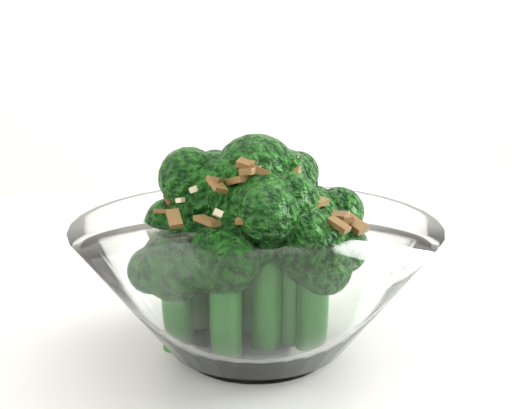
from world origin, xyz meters
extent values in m
cube|color=white|center=(-0.05, 0.10, 0.73)|extent=(1.21, 0.82, 0.04)
cylinder|color=white|center=(-0.23, 0.04, 0.75)|extent=(0.08, 0.08, 0.01)
cylinder|color=#1B5817|center=(-0.23, 0.04, 0.80)|extent=(0.02, 0.02, 0.08)
sphere|color=#15540F|center=(-0.23, 0.04, 0.85)|extent=(0.05, 0.05, 0.05)
cylinder|color=#1B5817|center=(-0.22, 0.06, 0.80)|extent=(0.02, 0.02, 0.07)
sphere|color=#15540F|center=(-0.22, 0.06, 0.85)|extent=(0.04, 0.04, 0.04)
cylinder|color=#1B5817|center=(-0.25, 0.05, 0.80)|extent=(0.02, 0.02, 0.07)
sphere|color=#15540F|center=(-0.25, 0.05, 0.84)|extent=(0.05, 0.05, 0.05)
cylinder|color=#1B5817|center=(-0.23, 0.02, 0.79)|extent=(0.02, 0.02, 0.07)
sphere|color=#15540F|center=(-0.23, 0.02, 0.84)|extent=(0.04, 0.04, 0.04)
cylinder|color=#1B5817|center=(-0.20, 0.04, 0.79)|extent=(0.02, 0.02, 0.05)
sphere|color=#15540F|center=(-0.20, 0.04, 0.83)|extent=(0.04, 0.04, 0.04)
cylinder|color=#1B5817|center=(-0.26, 0.06, 0.79)|extent=(0.02, 0.02, 0.05)
sphere|color=#15540F|center=(-0.26, 0.06, 0.82)|extent=(0.04, 0.04, 0.04)
cylinder|color=#1B5817|center=(-0.21, 0.01, 0.79)|extent=(0.02, 0.02, 0.05)
sphere|color=#15540F|center=(-0.21, 0.01, 0.82)|extent=(0.04, 0.04, 0.04)
cylinder|color=#1B5817|center=(-0.25, 0.02, 0.78)|extent=(0.02, 0.02, 0.05)
sphere|color=#15540F|center=(-0.25, 0.02, 0.82)|extent=(0.04, 0.04, 0.04)
cylinder|color=#1B5817|center=(-0.19, 0.07, 0.78)|extent=(0.02, 0.02, 0.04)
sphere|color=#15540F|center=(-0.19, 0.07, 0.81)|extent=(0.04, 0.04, 0.04)
cylinder|color=#1B5817|center=(-0.28, 0.03, 0.78)|extent=(0.02, 0.02, 0.04)
sphere|color=#15540F|center=(-0.28, 0.03, 0.81)|extent=(0.04, 0.04, 0.04)
cylinder|color=#1B5817|center=(-0.23, 0.09, 0.78)|extent=(0.02, 0.02, 0.04)
sphere|color=#15540F|center=(-0.23, 0.09, 0.81)|extent=(0.04, 0.04, 0.04)
cylinder|color=#1B5817|center=(-0.25, 0.09, 0.79)|extent=(0.02, 0.02, 0.06)
sphere|color=#15540F|center=(-0.25, 0.09, 0.83)|extent=(0.04, 0.04, 0.04)
cylinder|color=#1B5817|center=(-0.22, 0.02, 0.79)|extent=(0.02, 0.02, 0.05)
sphere|color=#15540F|center=(-0.22, 0.02, 0.82)|extent=(0.04, 0.04, 0.04)
cube|color=brown|center=(-0.21, 0.08, 0.85)|extent=(0.01, 0.01, 0.01)
cube|color=brown|center=(-0.21, 0.08, 0.84)|extent=(0.01, 0.01, 0.00)
cube|color=brown|center=(-0.18, 0.05, 0.84)|extent=(0.01, 0.01, 0.01)
cube|color=brown|center=(-0.19, 0.01, 0.83)|extent=(0.01, 0.02, 0.01)
cube|color=brown|center=(-0.26, 0.06, 0.85)|extent=(0.01, 0.02, 0.01)
cube|color=brown|center=(-0.21, 0.04, 0.86)|extent=(0.01, 0.01, 0.01)
cube|color=brown|center=(-0.28, 0.05, 0.83)|extent=(0.01, 0.01, 0.00)
cube|color=brown|center=(-0.24, 0.02, 0.86)|extent=(0.02, 0.02, 0.00)
cube|color=brown|center=(-0.20, 0.00, 0.84)|extent=(0.01, 0.01, 0.01)
cube|color=brown|center=(-0.26, 0.02, 0.85)|extent=(0.01, 0.01, 0.01)
cube|color=brown|center=(-0.24, 0.00, 0.84)|extent=(0.01, 0.01, 0.01)
cube|color=brown|center=(-0.25, 0.05, 0.86)|extent=(0.02, 0.01, 0.01)
cube|color=brown|center=(-0.23, 0.02, 0.86)|extent=(0.01, 0.01, 0.01)
cube|color=brown|center=(-0.23, 0.09, 0.84)|extent=(0.01, 0.01, 0.00)
cube|color=brown|center=(-0.26, 0.01, 0.84)|extent=(0.01, 0.02, 0.00)
cube|color=brown|center=(-0.25, 0.02, 0.86)|extent=(0.01, 0.02, 0.01)
cube|color=brown|center=(-0.26, 0.08, 0.84)|extent=(0.01, 0.01, 0.01)
cube|color=brown|center=(-0.27, 0.07, 0.84)|extent=(0.01, 0.01, 0.01)
cube|color=brown|center=(-0.20, 0.01, 0.83)|extent=(0.02, 0.01, 0.01)
cube|color=brown|center=(-0.25, 0.07, 0.85)|extent=(0.01, 0.01, 0.01)
cube|color=brown|center=(-0.22, 0.08, 0.85)|extent=(0.01, 0.01, 0.00)
cube|color=brown|center=(-0.25, 0.08, 0.84)|extent=(0.01, 0.01, 0.00)
cube|color=brown|center=(-0.28, 0.03, 0.84)|extent=(0.01, 0.01, 0.01)
cube|color=brown|center=(-0.20, 0.01, 0.84)|extent=(0.02, 0.02, 0.01)
cube|color=brown|center=(-0.20, 0.08, 0.84)|extent=(0.02, 0.01, 0.01)
cube|color=brown|center=(-0.22, 0.03, 0.86)|extent=(0.01, 0.02, 0.01)
cube|color=brown|center=(-0.20, 0.02, 0.84)|extent=(0.01, 0.01, 0.00)
cube|color=brown|center=(-0.21, 0.07, 0.85)|extent=(0.01, 0.01, 0.01)
cube|color=brown|center=(-0.24, 0.10, 0.83)|extent=(0.01, 0.01, 0.01)
cube|color=brown|center=(-0.25, 0.03, 0.85)|extent=(0.01, 0.01, 0.01)
cube|color=brown|center=(-0.22, 0.09, 0.84)|extent=(0.01, 0.01, 0.01)
cube|color=brown|center=(-0.24, 0.03, 0.86)|extent=(0.01, 0.02, 0.01)
cube|color=brown|center=(-0.27, 0.06, 0.84)|extent=(0.02, 0.01, 0.01)
cube|color=beige|center=(-0.25, 0.07, 0.86)|extent=(0.01, 0.01, 0.00)
cube|color=beige|center=(-0.22, 0.06, 0.87)|extent=(0.01, 0.01, 0.01)
cube|color=beige|center=(-0.21, 0.06, 0.85)|extent=(0.01, 0.01, 0.01)
cube|color=beige|center=(-0.27, 0.04, 0.85)|extent=(0.01, 0.01, 0.00)
cube|color=beige|center=(-0.26, 0.05, 0.85)|extent=(0.00, 0.00, 0.00)
cube|color=beige|center=(-0.23, 0.01, 0.85)|extent=(0.01, 0.01, 0.00)
cube|color=beige|center=(-0.24, 0.04, 0.87)|extent=(0.00, 0.00, 0.00)
cube|color=beige|center=(-0.22, 0.04, 0.87)|extent=(0.00, 0.01, 0.00)
cube|color=beige|center=(-0.21, 0.03, 0.86)|extent=(0.01, 0.01, 0.01)
cube|color=beige|center=(-0.21, 0.06, 0.85)|extent=(0.00, 0.00, 0.00)
cube|color=beige|center=(-0.27, 0.04, 0.84)|extent=(0.01, 0.01, 0.00)
cube|color=beige|center=(-0.21, 0.09, 0.85)|extent=(0.00, 0.00, 0.00)
cube|color=beige|center=(-0.22, 0.00, 0.84)|extent=(0.01, 0.00, 0.00)
cube|color=beige|center=(-0.23, 0.09, 0.84)|extent=(0.01, 0.01, 0.00)
cube|color=beige|center=(-0.23, 0.07, 0.85)|extent=(0.01, 0.01, 0.01)
cube|color=beige|center=(-0.24, 0.02, 0.85)|extent=(0.01, 0.01, 0.01)
cube|color=beige|center=(-0.23, 0.01, 0.85)|extent=(0.01, 0.01, 0.00)
cube|color=beige|center=(-0.22, 0.04, 0.87)|extent=(0.00, 0.00, 0.00)
cube|color=beige|center=(-0.25, 0.08, 0.85)|extent=(0.01, 0.01, 0.01)
cube|color=beige|center=(-0.26, 0.01, 0.84)|extent=(0.01, 0.01, 0.01)
cube|color=beige|center=(-0.23, 0.04, 0.87)|extent=(0.01, 0.01, 0.01)
camera|label=1|loc=(-0.32, -0.33, 0.93)|focal=50.00mm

